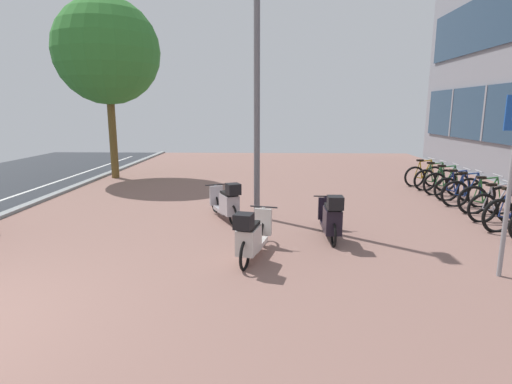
% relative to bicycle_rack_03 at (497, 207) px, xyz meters
% --- Properties ---
extents(ground, '(21.00, 40.00, 0.13)m').
position_rel_bicycle_rack_03_xyz_m(ground, '(-7.73, -5.08, -0.36)').
color(ground, '#24272D').
extents(bicycle_rack_03, '(1.37, 0.48, 0.97)m').
position_rel_bicycle_rack_03_xyz_m(bicycle_rack_03, '(0.00, 0.00, 0.00)').
color(bicycle_rack_03, black).
rests_on(bicycle_rack_03, ground).
extents(bicycle_rack_04, '(1.39, 0.48, 1.01)m').
position_rel_bicycle_rack_03_xyz_m(bicycle_rack_04, '(0.14, 0.74, 0.01)').
color(bicycle_rack_04, black).
rests_on(bicycle_rack_04, ground).
extents(bicycle_rack_05, '(1.39, 0.48, 1.01)m').
position_rel_bicycle_rack_03_xyz_m(bicycle_rack_05, '(0.05, 1.47, 0.01)').
color(bicycle_rack_05, black).
rests_on(bicycle_rack_05, ground).
extents(bicycle_rack_06, '(1.31, 0.48, 0.96)m').
position_rel_bicycle_rack_03_xyz_m(bicycle_rack_06, '(0.11, 2.21, -0.00)').
color(bicycle_rack_06, black).
rests_on(bicycle_rack_06, ground).
extents(bicycle_rack_07, '(1.37, 0.48, 0.99)m').
position_rel_bicycle_rack_03_xyz_m(bicycle_rack_07, '(0.10, 2.94, 0.01)').
color(bicycle_rack_07, black).
rests_on(bicycle_rack_07, ground).
extents(bicycle_rack_08, '(1.35, 0.48, 0.99)m').
position_rel_bicycle_rack_03_xyz_m(bicycle_rack_08, '(0.06, 3.68, 0.00)').
color(bicycle_rack_08, black).
rests_on(bicycle_rack_08, ground).
extents(bicycle_rack_09, '(1.37, 0.48, 0.98)m').
position_rel_bicycle_rack_03_xyz_m(bicycle_rack_09, '(-0.01, 4.42, 0.00)').
color(bicycle_rack_09, black).
rests_on(bicycle_rack_09, ground).
extents(scooter_near, '(0.98, 1.61, 0.96)m').
position_rel_bicycle_rack_03_xyz_m(scooter_near, '(-6.14, -0.09, 0.09)').
color(scooter_near, black).
rests_on(scooter_near, ground).
extents(scooter_mid, '(0.72, 1.77, 0.95)m').
position_rel_bicycle_rack_03_xyz_m(scooter_mid, '(-5.45, -2.59, 0.09)').
color(scooter_mid, black).
rests_on(scooter_mid, ground).
extents(scooter_far, '(0.52, 1.75, 0.99)m').
position_rel_bicycle_rack_03_xyz_m(scooter_far, '(-3.95, -1.41, 0.10)').
color(scooter_far, black).
rests_on(scooter_far, ground).
extents(parking_sign, '(0.40, 0.07, 2.72)m').
position_rel_bicycle_rack_03_xyz_m(parking_sign, '(-1.61, -3.14, 1.33)').
color(parking_sign, gray).
rests_on(parking_sign, ground).
extents(lamp_post, '(0.20, 0.52, 6.24)m').
position_rel_bicycle_rack_03_xyz_m(lamp_post, '(-5.46, 0.24, 3.10)').
color(lamp_post, slate).
rests_on(lamp_post, ground).
extents(street_tree, '(3.71, 3.71, 6.40)m').
position_rel_bicycle_rack_03_xyz_m(street_tree, '(-10.97, 5.78, 4.19)').
color(street_tree, brown).
rests_on(street_tree, ground).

